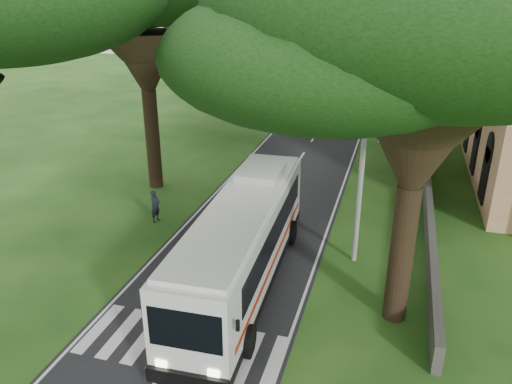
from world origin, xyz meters
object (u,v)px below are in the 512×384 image
(distant_car_a, at_px, (308,97))
(pedestrian, at_px, (155,206))
(pole_mid, at_px, (384,93))
(pole_far, at_px, (393,59))
(pole_near, at_px, (361,179))
(coach_bus, at_px, (243,240))
(distant_car_b, at_px, (332,72))
(distant_car_c, at_px, (359,73))

(distant_car_a, xyz_separation_m, pedestrian, (-2.57, -31.64, 0.23))
(pole_mid, xyz_separation_m, pole_far, (0.00, 20.00, 0.00))
(pole_mid, relative_size, pole_far, 1.00)
(pole_near, distance_m, coach_bus, 5.99)
(pole_near, bearing_deg, pedestrian, 173.93)
(pole_near, xyz_separation_m, coach_bus, (-4.51, -3.36, -2.06))
(coach_bus, bearing_deg, pole_near, 34.45)
(pole_far, distance_m, pedestrian, 40.50)
(pole_far, xyz_separation_m, distant_car_b, (-8.50, 10.45, -3.54))
(pedestrian, bearing_deg, distant_car_a, 7.68)
(pole_mid, relative_size, distant_car_a, 2.09)
(coach_bus, distance_m, distant_car_a, 36.43)
(pole_near, height_order, pole_far, same)
(pole_near, distance_m, distant_car_b, 51.28)
(pole_far, height_order, distant_car_c, pole_far)
(pole_far, xyz_separation_m, distant_car_a, (-8.50, -7.18, -3.50))
(pole_far, height_order, distant_car_b, pole_far)
(distant_car_c, bearing_deg, pole_near, 95.88)
(pole_near, height_order, distant_car_c, pole_near)
(distant_car_b, bearing_deg, distant_car_a, -75.85)
(coach_bus, relative_size, distant_car_c, 2.66)
(pedestrian, bearing_deg, pole_far, -3.59)
(pole_mid, relative_size, pedestrian, 4.37)
(pole_mid, bearing_deg, distant_car_a, 123.54)
(coach_bus, distance_m, pedestrian, 8.07)
(pole_mid, distance_m, coach_bus, 23.88)
(distant_car_b, height_order, distant_car_c, distant_car_c)
(distant_car_b, bearing_deg, coach_bus, -71.61)
(distant_car_a, height_order, distant_car_c, distant_car_c)
(pole_mid, bearing_deg, distant_car_b, 105.60)
(distant_car_c, distance_m, pedestrian, 49.69)
(pole_far, relative_size, pedestrian, 4.37)
(distant_car_a, bearing_deg, distant_car_b, -104.67)
(pole_near, distance_m, distant_car_a, 34.08)
(pole_near, bearing_deg, distant_car_c, 95.32)
(coach_bus, distance_m, distant_car_b, 53.98)
(pole_mid, bearing_deg, distant_car_c, 98.77)
(coach_bus, xyz_separation_m, distant_car_b, (-3.99, 53.81, -1.48))
(coach_bus, xyz_separation_m, pedestrian, (-6.56, 4.54, -1.20))
(pole_near, xyz_separation_m, pole_mid, (0.00, 20.00, 0.00))
(pole_mid, relative_size, distant_car_c, 1.59)
(distant_car_a, bearing_deg, coach_bus, 81.62)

